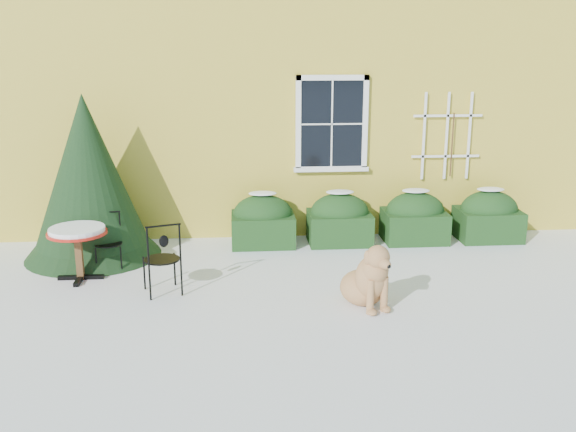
{
  "coord_description": "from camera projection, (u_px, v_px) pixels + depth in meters",
  "views": [
    {
      "loc": [
        -0.71,
        -7.83,
        3.26
      ],
      "look_at": [
        0.0,
        1.0,
        0.9
      ],
      "focal_mm": 40.0,
      "sensor_mm": 36.0,
      "label": 1
    }
  ],
  "objects": [
    {
      "name": "bistro_table",
      "position": [
        77.0,
        236.0,
        9.08
      ],
      "size": [
        0.84,
        0.84,
        0.78
      ],
      "rotation": [
        0.0,
        0.0,
        -0.36
      ],
      "color": "black",
      "rests_on": "ground"
    },
    {
      "name": "house",
      "position": [
        267.0,
        47.0,
        14.35
      ],
      "size": [
        12.4,
        8.4,
        6.4
      ],
      "color": "yellow",
      "rests_on": "ground"
    },
    {
      "name": "patio_chair_near",
      "position": [
        162.0,
        258.0,
        8.58
      ],
      "size": [
        0.57,
        0.56,
        1.01
      ],
      "rotation": [
        0.0,
        0.0,
        3.45
      ],
      "color": "black",
      "rests_on": "ground"
    },
    {
      "name": "evergreen_shrub",
      "position": [
        89.0,
        193.0,
        10.02
      ],
      "size": [
        2.12,
        2.12,
        2.57
      ],
      "rotation": [
        0.0,
        0.0,
        -0.43
      ],
      "color": "black",
      "rests_on": "ground"
    },
    {
      "name": "patio_chair_far",
      "position": [
        108.0,
        241.0,
        9.59
      ],
      "size": [
        0.43,
        0.42,
        0.85
      ],
      "rotation": [
        0.0,
        0.0,
        0.14
      ],
      "color": "black",
      "rests_on": "ground"
    },
    {
      "name": "ground",
      "position": [
        294.0,
        301.0,
        8.44
      ],
      "size": [
        80.0,
        80.0,
        0.0
      ],
      "primitive_type": "plane",
      "color": "white",
      "rests_on": "ground"
    },
    {
      "name": "dog",
      "position": [
        368.0,
        280.0,
        8.19
      ],
      "size": [
        0.76,
        1.0,
        0.9
      ],
      "rotation": [
        0.0,
        0.0,
        0.37
      ],
      "color": "tan",
      "rests_on": "ground"
    },
    {
      "name": "hedge_row",
      "position": [
        377.0,
        219.0,
        10.92
      ],
      "size": [
        4.95,
        0.8,
        0.91
      ],
      "color": "black",
      "rests_on": "ground"
    }
  ]
}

